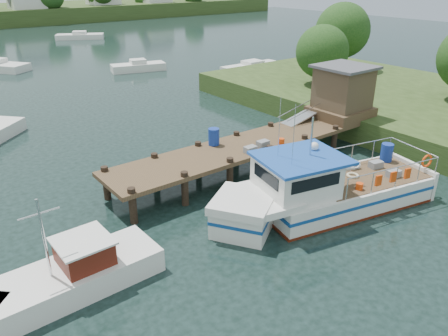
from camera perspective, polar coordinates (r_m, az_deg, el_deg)
ground_plane at (r=21.93m, az=-0.32°, el=-1.15°), size 160.00×160.00×0.00m
near_shore at (r=33.37m, az=24.58°, el=9.38°), size 16.00×30.00×7.76m
dock at (r=25.35m, az=11.54°, el=7.36°), size 16.60×3.00×4.78m
lobster_boat at (r=18.93m, az=12.48°, el=-3.01°), size 10.67×4.93×5.14m
work_boat at (r=15.14m, az=-20.12°, el=-13.37°), size 6.70×2.16×3.53m
moored_far at (r=72.02m, az=-18.30°, el=16.04°), size 7.17×5.21×1.17m
moored_b at (r=46.85m, az=-11.13°, el=12.86°), size 5.72×3.14×1.20m
moored_c at (r=46.10m, az=3.75°, el=13.01°), size 6.78×2.38×1.07m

